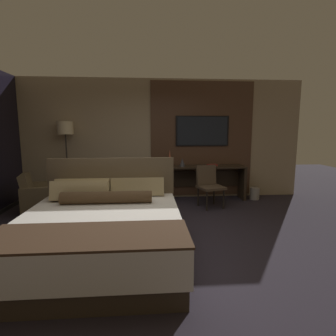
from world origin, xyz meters
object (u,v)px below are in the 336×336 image
(floor_lamp, at_px, (66,135))
(vase_short, at_px, (182,162))
(tv, at_px, (202,131))
(armchair_by_window, at_px, (42,198))
(vase_tall, at_px, (170,158))
(waste_bin, at_px, (255,193))
(bed, at_px, (102,231))
(desk_chair, at_px, (209,182))
(desk, at_px, (203,176))
(book, at_px, (212,165))

(floor_lamp, xyz_separation_m, vase_short, (2.60, -0.09, -0.63))
(tv, relative_size, armchair_by_window, 1.39)
(vase_tall, relative_size, waste_bin, 1.38)
(vase_tall, distance_m, vase_short, 0.32)
(tv, distance_m, armchair_by_window, 3.79)
(tv, relative_size, floor_lamp, 0.70)
(waste_bin, bearing_deg, armchair_by_window, -173.19)
(bed, distance_m, tv, 3.71)
(tv, xyz_separation_m, floor_lamp, (-3.10, -0.18, -0.07))
(vase_tall, bearing_deg, desk_chair, -39.76)
(desk, relative_size, tv, 1.53)
(desk_chair, bearing_deg, bed, -148.22)
(bed, xyz_separation_m, tv, (1.88, 2.94, 1.24))
(desk, bearing_deg, book, 0.74)
(desk_chair, xyz_separation_m, vase_tall, (-0.78, 0.65, 0.47))
(desk_chair, distance_m, vase_tall, 1.12)
(bed, height_order, vase_short, bed)
(vase_short, xyz_separation_m, waste_bin, (1.72, -0.05, -0.75))
(desk_chair, distance_m, vase_short, 0.81)
(floor_lamp, relative_size, book, 7.63)
(tv, relative_size, vase_short, 6.57)
(book, bearing_deg, vase_short, -173.19)
(desk_chair, xyz_separation_m, book, (0.22, 0.60, 0.29))
(vase_short, bearing_deg, book, 6.81)
(desk, bearing_deg, bed, -124.26)
(book, bearing_deg, armchair_by_window, -169.28)
(bed, relative_size, desk, 1.10)
(vase_tall, bearing_deg, waste_bin, -5.20)
(floor_lamp, height_order, vase_tall, floor_lamp)
(bed, distance_m, waste_bin, 4.06)
(tv, bearing_deg, floor_lamp, -176.68)
(desk, distance_m, vase_tall, 0.90)
(desk, distance_m, desk_chair, 0.60)
(tv, bearing_deg, waste_bin, -14.79)
(floor_lamp, relative_size, waste_bin, 6.47)
(tv, distance_m, desk_chair, 1.34)
(vase_short, bearing_deg, tv, 28.22)
(waste_bin, bearing_deg, book, 172.31)
(desk, xyz_separation_m, vase_short, (-0.50, -0.08, 0.35))
(desk, distance_m, vase_short, 0.62)
(vase_tall, bearing_deg, floor_lamp, -178.99)
(desk, relative_size, vase_short, 10.08)
(tv, bearing_deg, armchair_by_window, -165.70)
(desk_chair, relative_size, waste_bin, 3.14)
(bed, relative_size, book, 8.93)
(bed, relative_size, vase_tall, 5.48)
(desk_chair, xyz_separation_m, floor_lamp, (-3.10, 0.61, 1.01))
(desk_chair, height_order, vase_tall, vase_tall)
(armchair_by_window, xyz_separation_m, floor_lamp, (0.33, 0.70, 1.26))
(bed, height_order, book, bed)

